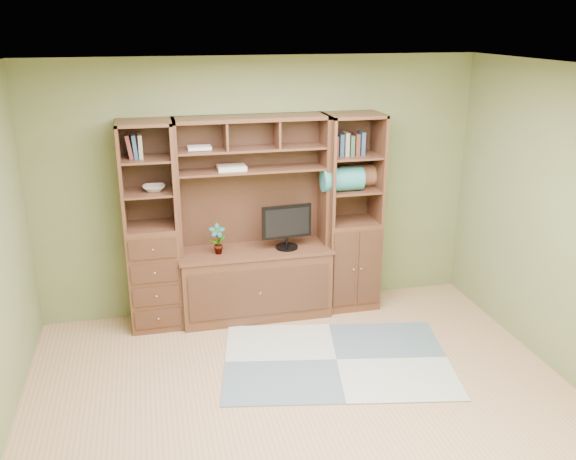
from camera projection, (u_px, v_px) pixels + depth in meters
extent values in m
cube|color=tan|center=(310.00, 411.00, 4.79)|extent=(4.60, 4.10, 0.04)
cube|color=white|center=(314.00, 71.00, 3.94)|extent=(4.60, 4.10, 0.04)
cube|color=olive|center=(260.00, 187.00, 6.21)|extent=(4.50, 0.04, 2.60)
cube|color=olive|center=(438.00, 432.00, 2.52)|extent=(4.50, 0.04, 2.60)
cube|color=#532E1D|center=(254.00, 222.00, 6.03)|extent=(1.54, 0.53, 2.05)
cube|color=#532E1D|center=(151.00, 228.00, 5.85)|extent=(0.50, 0.45, 2.05)
cube|color=#532E1D|center=(352.00, 213.00, 6.28)|extent=(0.55, 0.45, 2.05)
cube|color=gray|center=(337.00, 360.00, 5.50)|extent=(2.23, 1.70, 0.01)
cube|color=black|center=(287.00, 219.00, 6.06)|extent=(0.53, 0.27, 0.62)
imported|color=#953B32|center=(218.00, 239.00, 5.96)|extent=(0.16, 0.11, 0.31)
cube|color=beige|center=(232.00, 168.00, 5.89)|extent=(0.27, 0.20, 0.04)
imported|color=beige|center=(154.00, 188.00, 5.73)|extent=(0.21, 0.21, 0.05)
cube|color=teal|center=(342.00, 179.00, 6.09)|extent=(0.41, 0.24, 0.24)
cube|color=brown|center=(358.00, 176.00, 6.25)|extent=(0.39, 0.22, 0.22)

